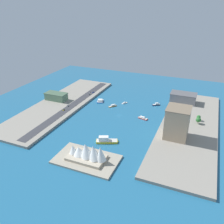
{
  "coord_description": "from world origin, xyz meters",
  "views": [
    {
      "loc": [
        -108.59,
        283.51,
        150.04
      ],
      "look_at": [
        9.15,
        3.58,
        5.13
      ],
      "focal_mm": 37.53,
      "sensor_mm": 36.0,
      "label": 1
    }
  ],
  "objects_px": {
    "patrol_launch_navy": "(156,104)",
    "apartment_midrise_tan": "(177,123)",
    "water_taxi_orange": "(113,106)",
    "terminal_long_green": "(56,96)",
    "sailboat_small_white": "(124,103)",
    "tugboat_red": "(143,118)",
    "taxi_yellow_cab": "(64,110)",
    "sedan_silver": "(68,106)",
    "van_white": "(89,94)",
    "warehouse_low_gray": "(183,98)",
    "opera_landmark": "(88,153)",
    "traffic_light_waterfront": "(91,94)",
    "hatchback_blue": "(93,92)",
    "catamaran_blue": "(100,101)",
    "ferry_yellow_fast": "(106,140)"
  },
  "relations": [
    {
      "from": "opera_landmark",
      "to": "apartment_midrise_tan",
      "type": "bearing_deg",
      "value": -134.33
    },
    {
      "from": "sedan_silver",
      "to": "van_white",
      "type": "relative_size",
      "value": 0.93
    },
    {
      "from": "sedan_silver",
      "to": "water_taxi_orange",
      "type": "bearing_deg",
      "value": -151.95
    },
    {
      "from": "sailboat_small_white",
      "to": "warehouse_low_gray",
      "type": "relative_size",
      "value": 0.27
    },
    {
      "from": "catamaran_blue",
      "to": "ferry_yellow_fast",
      "type": "height_order",
      "value": "ferry_yellow_fast"
    },
    {
      "from": "catamaran_blue",
      "to": "opera_landmark",
      "type": "distance_m",
      "value": 156.73
    },
    {
      "from": "traffic_light_waterfront",
      "to": "opera_landmark",
      "type": "relative_size",
      "value": 0.15
    },
    {
      "from": "water_taxi_orange",
      "to": "terminal_long_green",
      "type": "xyz_separation_m",
      "value": [
        92.68,
        17.4,
        7.8
      ]
    },
    {
      "from": "tugboat_red",
      "to": "water_taxi_orange",
      "type": "xyz_separation_m",
      "value": [
        55.13,
        -22.84,
        0.02
      ]
    },
    {
      "from": "catamaran_blue",
      "to": "traffic_light_waterfront",
      "type": "relative_size",
      "value": 2.55
    },
    {
      "from": "terminal_long_green",
      "to": "warehouse_low_gray",
      "type": "bearing_deg",
      "value": -159.98
    },
    {
      "from": "catamaran_blue",
      "to": "taxi_yellow_cab",
      "type": "bearing_deg",
      "value": 60.27
    },
    {
      "from": "sailboat_small_white",
      "to": "opera_landmark",
      "type": "relative_size",
      "value": 0.25
    },
    {
      "from": "van_white",
      "to": "sedan_silver",
      "type": "bearing_deg",
      "value": 83.5
    },
    {
      "from": "apartment_midrise_tan",
      "to": "van_white",
      "type": "relative_size",
      "value": 7.88
    },
    {
      "from": "apartment_midrise_tan",
      "to": "van_white",
      "type": "distance_m",
      "value": 181.83
    },
    {
      "from": "sailboat_small_white",
      "to": "sedan_silver",
      "type": "xyz_separation_m",
      "value": [
        74.14,
        51.12,
        3.27
      ]
    },
    {
      "from": "patrol_launch_navy",
      "to": "apartment_midrise_tan",
      "type": "height_order",
      "value": "apartment_midrise_tan"
    },
    {
      "from": "warehouse_low_gray",
      "to": "apartment_midrise_tan",
      "type": "distance_m",
      "value": 112.17
    },
    {
      "from": "hatchback_blue",
      "to": "van_white",
      "type": "relative_size",
      "value": 0.97
    },
    {
      "from": "apartment_midrise_tan",
      "to": "hatchback_blue",
      "type": "xyz_separation_m",
      "value": [
        157.43,
        -93.86,
        -17.94
      ]
    },
    {
      "from": "warehouse_low_gray",
      "to": "van_white",
      "type": "xyz_separation_m",
      "value": [
        153.98,
        27.4,
        -6.6
      ]
    },
    {
      "from": "sailboat_small_white",
      "to": "hatchback_blue",
      "type": "height_order",
      "value": "sailboat_small_white"
    },
    {
      "from": "patrol_launch_navy",
      "to": "ferry_yellow_fast",
      "type": "bearing_deg",
      "value": 76.99
    },
    {
      "from": "terminal_long_green",
      "to": "opera_landmark",
      "type": "xyz_separation_m",
      "value": [
        -122.23,
        119.24,
        0.71
      ]
    },
    {
      "from": "ferry_yellow_fast",
      "to": "tugboat_red",
      "type": "bearing_deg",
      "value": -107.2
    },
    {
      "from": "tugboat_red",
      "to": "warehouse_low_gray",
      "type": "bearing_deg",
      "value": -120.34
    },
    {
      "from": "terminal_long_green",
      "to": "sedan_silver",
      "type": "height_order",
      "value": "terminal_long_green"
    },
    {
      "from": "opera_landmark",
      "to": "van_white",
      "type": "bearing_deg",
      "value": -62.48
    },
    {
      "from": "ferry_yellow_fast",
      "to": "van_white",
      "type": "distance_m",
      "value": 150.4
    },
    {
      "from": "apartment_midrise_tan",
      "to": "sailboat_small_white",
      "type": "bearing_deg",
      "value": -39.83
    },
    {
      "from": "taxi_yellow_cab",
      "to": "hatchback_blue",
      "type": "relative_size",
      "value": 0.92
    },
    {
      "from": "apartment_midrise_tan",
      "to": "opera_landmark",
      "type": "distance_m",
      "value": 109.39
    },
    {
      "from": "warehouse_low_gray",
      "to": "sedan_silver",
      "type": "height_order",
      "value": "warehouse_low_gray"
    },
    {
      "from": "warehouse_low_gray",
      "to": "hatchback_blue",
      "type": "relative_size",
      "value": 8.63
    },
    {
      "from": "hatchback_blue",
      "to": "traffic_light_waterfront",
      "type": "distance_m",
      "value": 16.04
    },
    {
      "from": "apartment_midrise_tan",
      "to": "traffic_light_waterfront",
      "type": "distance_m",
      "value": 173.82
    },
    {
      "from": "terminal_long_green",
      "to": "traffic_light_waterfront",
      "type": "height_order",
      "value": "terminal_long_green"
    },
    {
      "from": "tugboat_red",
      "to": "van_white",
      "type": "bearing_deg",
      "value": -23.58
    },
    {
      "from": "taxi_yellow_cab",
      "to": "opera_landmark",
      "type": "relative_size",
      "value": 0.1
    },
    {
      "from": "patrol_launch_navy",
      "to": "water_taxi_orange",
      "type": "bearing_deg",
      "value": 26.76
    },
    {
      "from": "tugboat_red",
      "to": "hatchback_blue",
      "type": "xyz_separation_m",
      "value": [
        107.04,
        -57.81,
        2.85
      ]
    },
    {
      "from": "terminal_long_green",
      "to": "taxi_yellow_cab",
      "type": "distance_m",
      "value": 45.57
    },
    {
      "from": "terminal_long_green",
      "to": "hatchback_blue",
      "type": "relative_size",
      "value": 7.7
    },
    {
      "from": "sailboat_small_white",
      "to": "opera_landmark",
      "type": "distance_m",
      "value": 156.23
    },
    {
      "from": "catamaran_blue",
      "to": "opera_landmark",
      "type": "bearing_deg",
      "value": 110.89
    },
    {
      "from": "sailboat_small_white",
      "to": "tugboat_red",
      "type": "bearing_deg",
      "value": 135.72
    },
    {
      "from": "van_white",
      "to": "hatchback_blue",
      "type": "bearing_deg",
      "value": -106.02
    },
    {
      "from": "taxi_yellow_cab",
      "to": "opera_landmark",
      "type": "xyz_separation_m",
      "value": [
        -88.45,
        89.06,
        5.74
      ]
    },
    {
      "from": "patrol_launch_navy",
      "to": "tugboat_red",
      "type": "height_order",
      "value": "patrol_launch_navy"
    }
  ]
}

